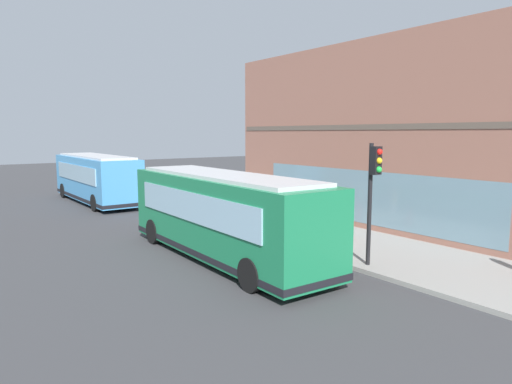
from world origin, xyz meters
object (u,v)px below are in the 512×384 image
object	(u,v)px
city_bus_nearside	(223,216)
pedestrian_near_hydrant	(303,213)
fire_hydrant	(343,230)
traffic_light_near_corner	(373,181)
pedestrian_by_light_pole	(304,206)
city_bus_far_down_street	(96,179)
newspaper_vending_box	(328,215)

from	to	relation	value
city_bus_nearside	pedestrian_near_hydrant	bearing A→B (deg)	9.08
city_bus_nearside	fire_hydrant	xyz separation A→B (m)	(5.32, -0.81, -1.04)
traffic_light_near_corner	pedestrian_near_hydrant	size ratio (longest dim) A/B	2.40
fire_hydrant	traffic_light_near_corner	bearing A→B (deg)	-123.71
city_bus_nearside	pedestrian_by_light_pole	bearing A→B (deg)	18.67
fire_hydrant	pedestrian_by_light_pole	distance (m)	2.81
pedestrian_by_light_pole	city_bus_far_down_street	bearing A→B (deg)	109.63
pedestrian_near_hydrant	city_bus_far_down_street	bearing A→B (deg)	104.20
city_bus_far_down_street	traffic_light_near_corner	size ratio (longest dim) A/B	2.50
fire_hydrant	city_bus_nearside	bearing A→B (deg)	171.30
traffic_light_near_corner	pedestrian_near_hydrant	bearing A→B (deg)	74.83
city_bus_far_down_street	city_bus_nearside	bearing A→B (deg)	-91.89
city_bus_far_down_street	pedestrian_by_light_pole	bearing A→B (deg)	-70.37
fire_hydrant	newspaper_vending_box	distance (m)	2.88
fire_hydrant	pedestrian_by_light_pole	size ratio (longest dim) A/B	0.43
city_bus_nearside	fire_hydrant	distance (m)	5.48
city_bus_nearside	city_bus_far_down_street	xyz separation A→B (m)	(0.54, 16.22, 0.00)
pedestrian_by_light_pole	pedestrian_near_hydrant	xyz separation A→B (m)	(-1.18, -1.19, -0.03)
city_bus_nearside	pedestrian_by_light_pole	xyz separation A→B (m)	(5.64, 1.91, -0.41)
city_bus_nearside	pedestrian_by_light_pole	distance (m)	5.97
fire_hydrant	pedestrian_near_hydrant	world-z (taller)	pedestrian_near_hydrant
pedestrian_by_light_pole	newspaper_vending_box	xyz separation A→B (m)	(1.25, -0.31, -0.54)
city_bus_far_down_street	pedestrian_near_hydrant	bearing A→B (deg)	-75.80
pedestrian_near_hydrant	newspaper_vending_box	bearing A→B (deg)	19.90
city_bus_far_down_street	newspaper_vending_box	bearing A→B (deg)	-66.51
city_bus_nearside	fire_hydrant	world-z (taller)	city_bus_nearside
pedestrian_by_light_pole	pedestrian_near_hydrant	world-z (taller)	pedestrian_by_light_pole
traffic_light_near_corner	fire_hydrant	xyz separation A→B (m)	(2.14, 3.21, -2.43)
city_bus_nearside	city_bus_far_down_street	world-z (taller)	same
city_bus_nearside	city_bus_far_down_street	bearing A→B (deg)	88.11
pedestrian_by_light_pole	newspaper_vending_box	distance (m)	1.40
city_bus_far_down_street	pedestrian_near_hydrant	xyz separation A→B (m)	(3.92, -15.51, -0.44)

